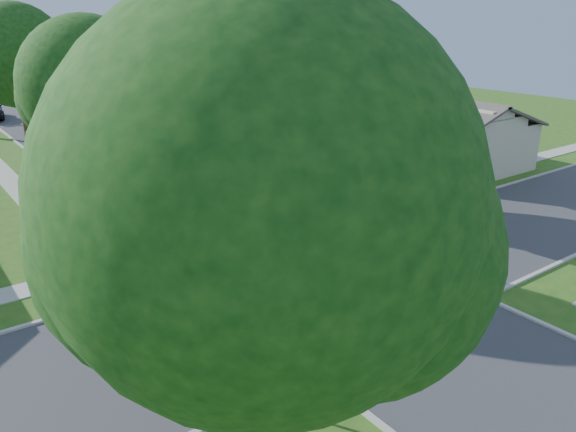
% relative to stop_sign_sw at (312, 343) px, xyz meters
% --- Properties ---
extents(ground, '(100.00, 100.00, 0.00)m').
position_rel_stop_sign_sw_xyz_m(ground, '(4.70, 4.70, -2.03)').
color(ground, '#285717').
rests_on(ground, ground).
extents(road_ns, '(7.00, 100.00, 0.02)m').
position_rel_stop_sign_sw_xyz_m(road_ns, '(4.70, 4.70, -2.03)').
color(road_ns, '#333335').
rests_on(road_ns, ground).
extents(sidewalk_ne, '(1.20, 40.00, 0.04)m').
position_rel_stop_sign_sw_xyz_m(sidewalk_ne, '(10.80, 30.70, -2.01)').
color(sidewalk_ne, '#9E9B91').
rests_on(sidewalk_ne, ground).
extents(driveway, '(8.80, 3.60, 0.05)m').
position_rel_stop_sign_sw_xyz_m(driveway, '(12.60, 11.80, -2.01)').
color(driveway, '#9E9B91').
rests_on(driveway, ground).
extents(stop_sign_sw, '(1.05, 0.80, 2.98)m').
position_rel_stop_sign_sw_xyz_m(stop_sign_sw, '(0.00, 0.00, 0.00)').
color(stop_sign_sw, gray).
rests_on(stop_sign_sw, ground).
extents(stop_sign_ne, '(1.05, 0.80, 2.98)m').
position_rel_stop_sign_sw_xyz_m(stop_sign_ne, '(9.40, 9.40, 0.00)').
color(stop_sign_ne, gray).
rests_on(stop_sign_ne, ground).
extents(tree_e_near, '(4.97, 4.80, 8.28)m').
position_rel_stop_sign_sw_xyz_m(tree_e_near, '(9.45, 13.71, 3.61)').
color(tree_e_near, '#38281C').
rests_on(tree_e_near, ground).
extents(tree_e_mid, '(5.59, 5.40, 9.21)m').
position_rel_stop_sign_sw_xyz_m(tree_e_mid, '(9.46, 25.71, 4.22)').
color(tree_e_mid, '#38281C').
rests_on(tree_e_mid, ground).
extents(tree_e_far, '(5.17, 5.00, 8.72)m').
position_rel_stop_sign_sw_xyz_m(tree_e_far, '(9.45, 38.71, 3.95)').
color(tree_e_far, '#38281C').
rests_on(tree_e_far, ground).
extents(tree_w_near, '(5.38, 5.20, 8.97)m').
position_rel_stop_sign_sw_xyz_m(tree_w_near, '(0.06, 13.71, 4.08)').
color(tree_w_near, '#38281C').
rests_on(tree_w_near, ground).
extents(tree_w_mid, '(5.80, 5.60, 9.56)m').
position_rel_stop_sign_sw_xyz_m(tree_w_mid, '(0.06, 25.71, 4.46)').
color(tree_w_mid, '#38281C').
rests_on(tree_w_mid, ground).
extents(tree_sw_corner, '(6.21, 6.00, 9.55)m').
position_rel_stop_sign_sw_xyz_m(tree_sw_corner, '(-2.74, -2.29, 4.23)').
color(tree_sw_corner, '#38281C').
rests_on(tree_sw_corner, ground).
extents(tree_ne_corner, '(5.80, 5.60, 8.66)m').
position_rel_stop_sign_sw_xyz_m(tree_ne_corner, '(11.06, 8.91, 3.56)').
color(tree_ne_corner, '#38281C').
rests_on(tree_ne_corner, ground).
extents(house_ne_near, '(8.42, 13.60, 4.23)m').
position_rel_stop_sign_sw_xyz_m(house_ne_near, '(20.69, 15.70, -0.51)').
color(house_ne_near, '#B8AC91').
rests_on(house_ne_near, ground).
extents(house_ne_far, '(8.42, 13.60, 4.23)m').
position_rel_stop_sign_sw_xyz_m(house_ne_far, '(20.69, 33.70, -0.51)').
color(house_ne_far, '#B8AC91').
rests_on(house_ne_far, ground).
extents(car_driveway, '(4.19, 2.04, 1.32)m').
position_rel_stop_sign_sw_xyz_m(car_driveway, '(11.84, 13.40, -1.37)').
color(car_driveway, '#4E1017').
rests_on(car_driveway, ground).
extents(car_curb_east, '(2.09, 4.08, 1.33)m').
position_rel_stop_sign_sw_xyz_m(car_curb_east, '(7.90, 26.08, -1.37)').
color(car_curb_east, black).
rests_on(car_curb_east, ground).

